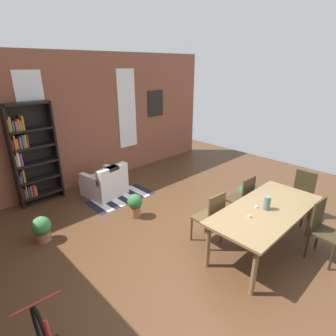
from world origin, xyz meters
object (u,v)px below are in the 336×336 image
object	(u,v)px
dining_chair_near_right	(323,228)
dining_chair_head_right	(301,194)
bookshelf_tall	(31,154)
dining_chair_far_left	(211,217)
potted_plant_window	(248,195)
vase_on_table	(267,203)
dining_chair_far_right	(242,198)
dining_table	(266,213)
armchair_white	(105,183)
potted_plant_by_shelf	(135,204)
potted_plant_corner	(42,228)

from	to	relation	value
dining_chair_near_right	dining_chair_head_right	bearing A→B (deg)	36.47
bookshelf_tall	dining_chair_far_left	bearing A→B (deg)	-66.77
dining_chair_head_right	potted_plant_window	size ratio (longest dim) A/B	1.73
vase_on_table	dining_chair_far_left	xyz separation A→B (m)	(-0.45, 0.70, -0.36)
dining_chair_far_right	bookshelf_tall	xyz separation A→B (m)	(-2.47, 3.54, 0.58)
dining_chair_near_right	bookshelf_tall	size ratio (longest dim) A/B	0.44
dining_chair_far_right	dining_chair_near_right	size ratio (longest dim) A/B	1.00
dining_table	potted_plant_window	bearing A→B (deg)	39.89
armchair_white	potted_plant_by_shelf	world-z (taller)	armchair_white
vase_on_table	potted_plant_corner	world-z (taller)	vase_on_table
potted_plant_window	dining_chair_near_right	bearing A→B (deg)	-110.46
vase_on_table	dining_chair_near_right	distance (m)	0.94
dining_chair_far_left	potted_plant_window	xyz separation A→B (m)	(1.56, 0.20, -0.21)
potted_plant_corner	dining_chair_far_left	bearing A→B (deg)	-45.31
dining_table	dining_chair_near_right	size ratio (longest dim) A/B	2.22
dining_table	potted_plant_corner	distance (m)	3.72
dining_chair_far_right	potted_plant_by_shelf	world-z (taller)	dining_chair_far_right
vase_on_table	potted_plant_by_shelf	distance (m)	2.47
bookshelf_tall	potted_plant_window	xyz separation A→B (m)	(3.08, -3.34, -0.80)
dining_chair_head_right	dining_chair_near_right	bearing A→B (deg)	-143.53
dining_table	bookshelf_tall	distance (m)	4.71
bookshelf_tall	potted_plant_corner	bearing A→B (deg)	-107.83
dining_table	armchair_white	distance (m)	3.62
vase_on_table	dining_chair_near_right	world-z (taller)	vase_on_table
dining_chair_far_right	bookshelf_tall	bearing A→B (deg)	124.92
armchair_white	potted_plant_by_shelf	xyz separation A→B (m)	(-0.11, -1.27, -0.00)
dining_table	potted_plant_window	distance (m)	1.46
dining_chair_near_right	potted_plant_window	world-z (taller)	dining_chair_near_right
potted_plant_by_shelf	dining_chair_near_right	bearing A→B (deg)	-65.61
dining_chair_far_left	bookshelf_tall	bearing A→B (deg)	113.23
potted_plant_by_shelf	potted_plant_corner	xyz separation A→B (m)	(-1.63, 0.47, -0.03)
armchair_white	vase_on_table	bearing A→B (deg)	-78.44
armchair_white	potted_plant_corner	world-z (taller)	armchair_white
dining_chair_head_right	potted_plant_by_shelf	bearing A→B (deg)	135.44
potted_plant_by_shelf	bookshelf_tall	bearing A→B (deg)	119.86
dining_table	armchair_white	xyz separation A→B (m)	(-0.75, 3.52, -0.41)
armchair_white	dining_chair_head_right	bearing A→B (deg)	-58.27
vase_on_table	dining_chair_far_right	distance (m)	0.93
vase_on_table	bookshelf_tall	world-z (taller)	bookshelf_tall
potted_plant_window	potted_plant_corner	bearing A→B (deg)	152.88
armchair_white	potted_plant_window	world-z (taller)	armchair_white
vase_on_table	dining_chair_far_left	bearing A→B (deg)	122.92
dining_chair_head_right	potted_plant_window	world-z (taller)	dining_chair_head_right
potted_plant_window	armchair_white	bearing A→B (deg)	124.88
dining_chair_far_left	dining_chair_near_right	xyz separation A→B (m)	(0.96, -1.40, 0.00)
potted_plant_corner	dining_table	bearing A→B (deg)	-47.66
dining_chair_far_right	potted_plant_corner	distance (m)	3.60
dining_table	bookshelf_tall	size ratio (longest dim) A/B	0.98
vase_on_table	dining_chair_far_right	xyz separation A→B (m)	(0.50, 0.70, -0.36)
potted_plant_corner	dining_chair_near_right	bearing A→B (deg)	-49.13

